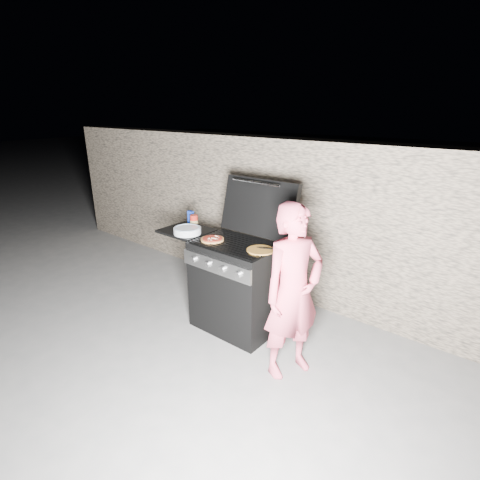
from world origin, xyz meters
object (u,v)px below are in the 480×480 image
Objects in this scene: pizza_topped at (212,239)px; sauce_jar at (194,221)px; gas_grill at (217,279)px; person at (293,292)px.

sauce_jar is (-0.46, 0.21, 0.04)m from pizza_topped.
pizza_topped is at bearing -24.70° from sauce_jar.
person is at bearing -12.27° from gas_grill.
gas_grill is at bearing -16.27° from sauce_jar.
sauce_jar is at bearing 163.73° from gas_grill.
gas_grill is 6.01× the size of pizza_topped.
pizza_topped is 0.15× the size of person.
pizza_topped is 0.51m from sauce_jar.
person is (0.99, -0.14, -0.19)m from pizza_topped.
person reaches higher than pizza_topped.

